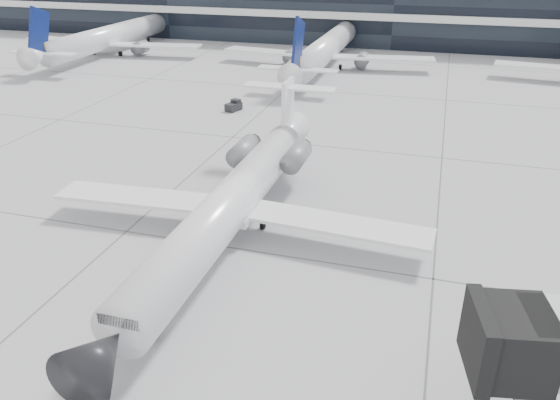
% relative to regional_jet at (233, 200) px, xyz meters
% --- Properties ---
extents(ground, '(220.00, 220.00, 0.00)m').
position_rel_regional_jet_xyz_m(ground, '(2.91, -1.78, -2.52)').
color(ground, '#98989B').
rests_on(ground, ground).
extents(terminal, '(170.00, 22.00, 10.00)m').
position_rel_regional_jet_xyz_m(terminal, '(2.91, 80.22, 2.48)').
color(terminal, black).
rests_on(terminal, ground).
extents(bg_jet_left, '(32.00, 40.00, 9.60)m').
position_rel_regional_jet_xyz_m(bg_jet_left, '(-42.09, 53.22, -2.52)').
color(bg_jet_left, white).
rests_on(bg_jet_left, ground).
extents(bg_jet_center, '(32.00, 40.00, 9.60)m').
position_rel_regional_jet_xyz_m(bg_jet_center, '(-5.09, 53.22, -2.52)').
color(bg_jet_center, white).
rests_on(bg_jet_center, ground).
extents(regional_jet, '(25.63, 31.84, 7.37)m').
position_rel_regional_jet_xyz_m(regional_jet, '(0.00, 0.00, 0.00)').
color(regional_jet, white).
rests_on(regional_jet, ground).
extents(traffic_cone, '(0.45, 0.45, 0.54)m').
position_rel_regional_jet_xyz_m(traffic_cone, '(-4.57, 11.87, -2.26)').
color(traffic_cone, '#E13E0B').
rests_on(traffic_cone, ground).
extents(far_tug, '(1.68, 2.18, 1.22)m').
position_rel_regional_jet_xyz_m(far_tug, '(-10.26, 26.93, -1.97)').
color(far_tug, black).
rests_on(far_tug, ground).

